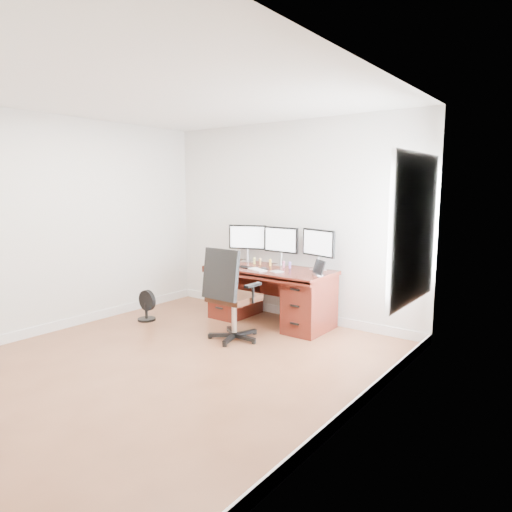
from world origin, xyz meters
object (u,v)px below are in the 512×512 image
Objects in this scene: floor_fan at (146,306)px; monitor_center at (281,241)px; office_chair at (231,310)px; keyboard at (258,270)px; desk at (271,293)px.

monitor_center is at bearing 40.06° from floor_fan.
floor_fan is 2.05m from monitor_center.
office_chair reaches higher than keyboard.
office_chair is 3.96× the size of keyboard.
desk is 0.72m from monitor_center.
floor_fan is at bearing -131.34° from keyboard.
monitor_center is at bearing 90.02° from desk.
floor_fan is 1.49× the size of keyboard.
floor_fan is at bearing -137.14° from monitor_center.
desk is at bearing -86.94° from monitor_center.
floor_fan is (-1.42, -0.95, -0.20)m from desk.
office_chair is at bearing -60.98° from keyboard.
desk reaches higher than floor_fan.
office_chair is 2.03× the size of monitor_center.
desk is at bearing 93.54° from office_chair.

